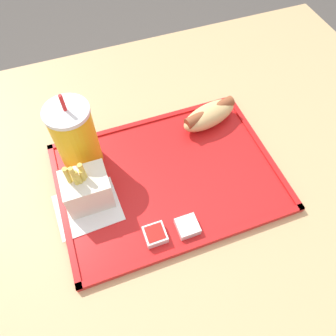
% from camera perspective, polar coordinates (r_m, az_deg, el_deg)
% --- Properties ---
extents(ground_plane, '(8.00, 8.00, 0.00)m').
position_cam_1_polar(ground_plane, '(1.39, -0.82, -19.30)').
color(ground_plane, '#4C4742').
extents(dining_table, '(1.36, 0.99, 0.76)m').
position_cam_1_polar(dining_table, '(1.03, -1.08, -14.12)').
color(dining_table, tan).
rests_on(dining_table, ground_plane).
extents(food_tray, '(0.45, 0.33, 0.01)m').
position_cam_1_polar(food_tray, '(0.69, 0.00, -1.58)').
color(food_tray, red).
rests_on(food_tray, dining_table).
extents(paper_napkin, '(0.13, 0.11, 0.00)m').
position_cam_1_polar(paper_napkin, '(0.67, -13.81, -6.63)').
color(paper_napkin, white).
rests_on(paper_napkin, food_tray).
extents(soda_cup, '(0.09, 0.09, 0.19)m').
position_cam_1_polar(soda_cup, '(0.67, -15.81, 5.19)').
color(soda_cup, gold).
rests_on(soda_cup, food_tray).
extents(hot_dog_far, '(0.15, 0.09, 0.05)m').
position_cam_1_polar(hot_dog_far, '(0.77, 7.20, 9.18)').
color(hot_dog_far, '#DBB270').
rests_on(hot_dog_far, food_tray).
extents(fries_carton, '(0.09, 0.07, 0.12)m').
position_cam_1_polar(fries_carton, '(0.64, -13.93, -3.61)').
color(fries_carton, silver).
rests_on(fries_carton, food_tray).
extents(sauce_cup_mayo, '(0.04, 0.04, 0.02)m').
position_cam_1_polar(sauce_cup_mayo, '(0.63, 3.42, -10.10)').
color(sauce_cup_mayo, silver).
rests_on(sauce_cup_mayo, food_tray).
extents(sauce_cup_ketchup, '(0.04, 0.04, 0.02)m').
position_cam_1_polar(sauce_cup_ketchup, '(0.62, -2.26, -11.48)').
color(sauce_cup_ketchup, silver).
rests_on(sauce_cup_ketchup, food_tray).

